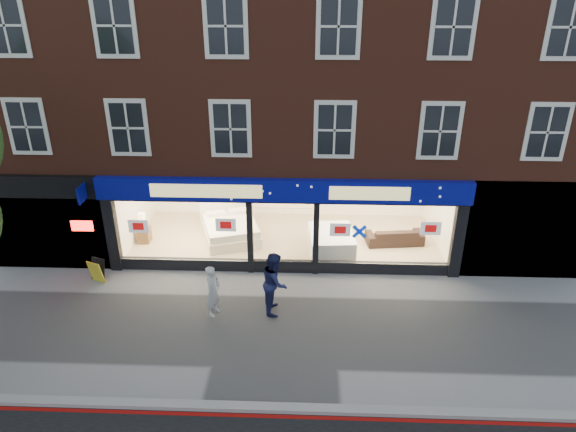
# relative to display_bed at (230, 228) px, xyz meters

# --- Properties ---
(ground) EXTENTS (120.00, 120.00, 0.00)m
(ground) POSITION_rel_display_bed_xyz_m (2.04, -5.27, -0.46)
(ground) COLOR gray
(ground) RESTS_ON ground
(kerb_line) EXTENTS (60.00, 0.10, 0.01)m
(kerb_line) POSITION_rel_display_bed_xyz_m (2.04, -8.37, -0.46)
(kerb_line) COLOR #8C0A07
(kerb_line) RESTS_ON ground
(kerb_stone) EXTENTS (60.00, 0.25, 0.12)m
(kerb_stone) POSITION_rel_display_bed_xyz_m (2.04, -8.17, -0.40)
(kerb_stone) COLOR gray
(kerb_stone) RESTS_ON ground
(showroom_floor) EXTENTS (11.00, 4.50, 0.10)m
(showroom_floor) POSITION_rel_display_bed_xyz_m (2.04, -0.02, -0.41)
(showroom_floor) COLOR tan
(showroom_floor) RESTS_ON ground
(building) EXTENTS (19.00, 8.26, 10.30)m
(building) POSITION_rel_display_bed_xyz_m (2.03, 1.66, 6.21)
(building) COLOR #5F2C1D
(building) RESTS_ON ground
(display_bed) EXTENTS (2.49, 2.75, 1.30)m
(display_bed) POSITION_rel_display_bed_xyz_m (0.00, 0.00, 0.00)
(display_bed) COLOR white
(display_bed) RESTS_ON showroom_floor
(bedside_table) EXTENTS (0.45, 0.45, 0.55)m
(bedside_table) POSITION_rel_display_bed_xyz_m (-3.06, -0.47, -0.09)
(bedside_table) COLOR brown
(bedside_table) RESTS_ON showroom_floor
(mattress_stack) EXTENTS (1.62, 1.99, 0.74)m
(mattress_stack) POSITION_rel_display_bed_xyz_m (3.64, -0.97, 0.01)
(mattress_stack) COLOR white
(mattress_stack) RESTS_ON showroom_floor
(sofa) EXTENTS (2.09, 1.02, 0.59)m
(sofa) POSITION_rel_display_bed_xyz_m (5.94, -0.25, -0.07)
(sofa) COLOR black
(sofa) RESTS_ON showroom_floor
(a_board) EXTENTS (0.59, 0.48, 0.77)m
(a_board) POSITION_rel_display_bed_xyz_m (-3.79, -3.04, -0.08)
(a_board) COLOR gold
(a_board) RESTS_ON ground
(pedestrian_grey) EXTENTS (0.54, 0.65, 1.54)m
(pedestrian_grey) POSITION_rel_display_bed_xyz_m (0.18, -4.62, 0.31)
(pedestrian_grey) COLOR #B4B6BC
(pedestrian_grey) RESTS_ON ground
(pedestrian_blue) EXTENTS (0.72, 0.91, 1.86)m
(pedestrian_blue) POSITION_rel_display_bed_xyz_m (1.91, -4.36, 0.47)
(pedestrian_blue) COLOR #181B44
(pedestrian_blue) RESTS_ON ground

